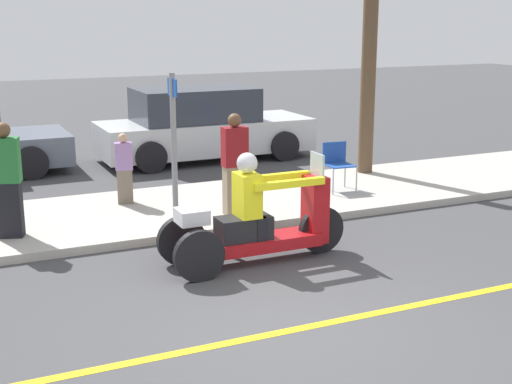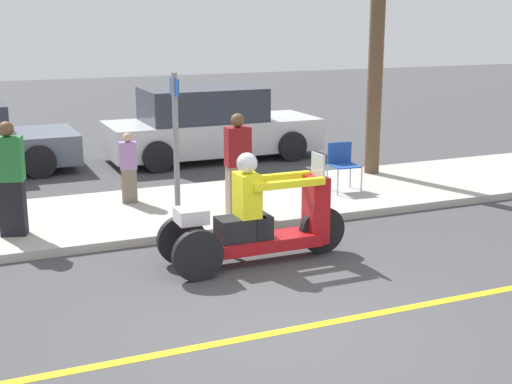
{
  "view_description": "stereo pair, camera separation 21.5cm",
  "coord_description": "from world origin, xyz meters",
  "px_view_note": "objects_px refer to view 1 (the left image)",
  "views": [
    {
      "loc": [
        -3.1,
        -5.85,
        3.09
      ],
      "look_at": [
        0.5,
        1.99,
        0.93
      ],
      "focal_mm": 50.0,
      "sensor_mm": 36.0,
      "label": 1
    },
    {
      "loc": [
        -2.9,
        -5.94,
        3.09
      ],
      "look_at": [
        0.5,
        1.99,
        0.93
      ],
      "focal_mm": 50.0,
      "sensor_mm": 36.0,
      "label": 2
    }
  ],
  "objects_px": {
    "spectator_mid_group": "(124,170)",
    "street_sign": "(174,146)",
    "motorcycle_trike": "(256,224)",
    "spectator_with_child": "(235,166)",
    "tree_trunk": "(368,83)",
    "spectator_by_tree": "(7,182)",
    "parked_car_lot_far": "(202,126)",
    "folding_chair_curbside": "(337,161)"
  },
  "relations": [
    {
      "from": "spectator_mid_group",
      "to": "street_sign",
      "type": "height_order",
      "value": "street_sign"
    },
    {
      "from": "motorcycle_trike",
      "to": "spectator_with_child",
      "type": "xyz_separation_m",
      "value": [
        0.48,
        1.8,
        0.35
      ]
    },
    {
      "from": "street_sign",
      "to": "spectator_mid_group",
      "type": "bearing_deg",
      "value": 99.88
    },
    {
      "from": "motorcycle_trike",
      "to": "tree_trunk",
      "type": "relative_size",
      "value": 0.72
    },
    {
      "from": "spectator_mid_group",
      "to": "tree_trunk",
      "type": "distance_m",
      "value": 4.96
    },
    {
      "from": "spectator_by_tree",
      "to": "street_sign",
      "type": "height_order",
      "value": "street_sign"
    },
    {
      "from": "motorcycle_trike",
      "to": "parked_car_lot_far",
      "type": "height_order",
      "value": "parked_car_lot_far"
    },
    {
      "from": "folding_chair_curbside",
      "to": "parked_car_lot_far",
      "type": "bearing_deg",
      "value": 103.77
    },
    {
      "from": "spectator_by_tree",
      "to": "folding_chair_curbside",
      "type": "xyz_separation_m",
      "value": [
        5.45,
        0.47,
        -0.26
      ]
    },
    {
      "from": "spectator_by_tree",
      "to": "parked_car_lot_far",
      "type": "bearing_deg",
      "value": 45.18
    },
    {
      "from": "spectator_with_child",
      "to": "folding_chair_curbside",
      "type": "xyz_separation_m",
      "value": [
        2.22,
        0.72,
        -0.24
      ]
    },
    {
      "from": "spectator_by_tree",
      "to": "street_sign",
      "type": "relative_size",
      "value": 0.72
    },
    {
      "from": "folding_chair_curbside",
      "to": "parked_car_lot_far",
      "type": "distance_m",
      "value": 4.14
    },
    {
      "from": "spectator_mid_group",
      "to": "parked_car_lot_far",
      "type": "distance_m",
      "value": 4.27
    },
    {
      "from": "tree_trunk",
      "to": "street_sign",
      "type": "xyz_separation_m",
      "value": [
        -4.51,
        -2.06,
        -0.51
      ]
    },
    {
      "from": "spectator_mid_group",
      "to": "folding_chair_curbside",
      "type": "relative_size",
      "value": 1.39
    },
    {
      "from": "spectator_with_child",
      "to": "street_sign",
      "type": "height_order",
      "value": "street_sign"
    },
    {
      "from": "motorcycle_trike",
      "to": "spectator_mid_group",
      "type": "bearing_deg",
      "value": 105.54
    },
    {
      "from": "street_sign",
      "to": "tree_trunk",
      "type": "bearing_deg",
      "value": 24.52
    },
    {
      "from": "folding_chair_curbside",
      "to": "tree_trunk",
      "type": "xyz_separation_m",
      "value": [
        1.23,
        1.0,
        1.21
      ]
    },
    {
      "from": "parked_car_lot_far",
      "to": "spectator_by_tree",
      "type": "bearing_deg",
      "value": -134.82
    },
    {
      "from": "spectator_mid_group",
      "to": "tree_trunk",
      "type": "bearing_deg",
      "value": 4.4
    },
    {
      "from": "spectator_with_child",
      "to": "folding_chair_curbside",
      "type": "height_order",
      "value": "spectator_with_child"
    },
    {
      "from": "spectator_mid_group",
      "to": "parked_car_lot_far",
      "type": "height_order",
      "value": "parked_car_lot_far"
    },
    {
      "from": "motorcycle_trike",
      "to": "street_sign",
      "type": "xyz_separation_m",
      "value": [
        -0.58,
        1.46,
        0.81
      ]
    },
    {
      "from": "folding_chair_curbside",
      "to": "street_sign",
      "type": "bearing_deg",
      "value": -162.06
    },
    {
      "from": "spectator_by_tree",
      "to": "street_sign",
      "type": "bearing_deg",
      "value": -15.12
    },
    {
      "from": "tree_trunk",
      "to": "street_sign",
      "type": "relative_size",
      "value": 1.56
    },
    {
      "from": "spectator_mid_group",
      "to": "tree_trunk",
      "type": "relative_size",
      "value": 0.33
    },
    {
      "from": "tree_trunk",
      "to": "spectator_with_child",
      "type": "bearing_deg",
      "value": -153.56
    },
    {
      "from": "spectator_with_child",
      "to": "folding_chair_curbside",
      "type": "relative_size",
      "value": 1.88
    },
    {
      "from": "parked_car_lot_far",
      "to": "spectator_with_child",
      "type": "bearing_deg",
      "value": -104.6
    },
    {
      "from": "spectator_with_child",
      "to": "spectator_mid_group",
      "type": "distance_m",
      "value": 1.92
    },
    {
      "from": "spectator_with_child",
      "to": "street_sign",
      "type": "bearing_deg",
      "value": -162.18
    },
    {
      "from": "parked_car_lot_far",
      "to": "street_sign",
      "type": "bearing_deg",
      "value": -114.27
    },
    {
      "from": "folding_chair_curbside",
      "to": "street_sign",
      "type": "height_order",
      "value": "street_sign"
    },
    {
      "from": "spectator_with_child",
      "to": "tree_trunk",
      "type": "xyz_separation_m",
      "value": [
        3.45,
        1.72,
        0.97
      ]
    },
    {
      "from": "spectator_with_child",
      "to": "parked_car_lot_far",
      "type": "xyz_separation_m",
      "value": [
        1.24,
        4.74,
        -0.13
      ]
    },
    {
      "from": "spectator_with_child",
      "to": "parked_car_lot_far",
      "type": "relative_size",
      "value": 0.34
    },
    {
      "from": "spectator_by_tree",
      "to": "tree_trunk",
      "type": "distance_m",
      "value": 6.91
    },
    {
      "from": "spectator_with_child",
      "to": "tree_trunk",
      "type": "relative_size",
      "value": 0.45
    },
    {
      "from": "parked_car_lot_far",
      "to": "tree_trunk",
      "type": "distance_m",
      "value": 3.91
    }
  ]
}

